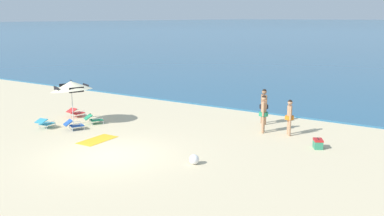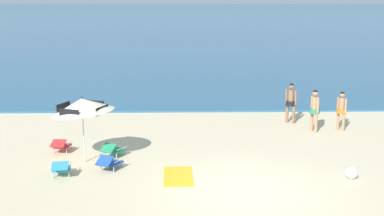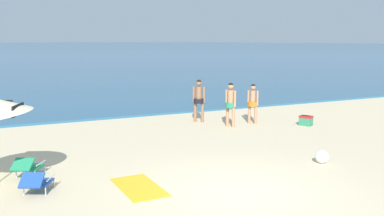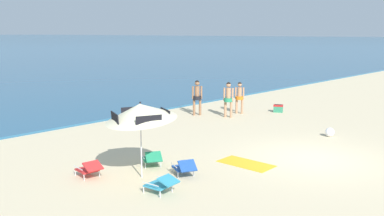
{
  "view_description": "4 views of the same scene",
  "coord_description": "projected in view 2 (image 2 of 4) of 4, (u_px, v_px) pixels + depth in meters",
  "views": [
    {
      "loc": [
        11.52,
        -11.69,
        5.34
      ],
      "look_at": [
        1.18,
        4.17,
        1.3
      ],
      "focal_mm": 40.15,
      "sensor_mm": 36.0,
      "label": 1
    },
    {
      "loc": [
        -1.85,
        -13.15,
        5.33
      ],
      "look_at": [
        -1.42,
        6.05,
        1.14
      ],
      "focal_mm": 45.97,
      "sensor_mm": 36.0,
      "label": 2
    },
    {
      "loc": [
        -5.02,
        -7.93,
        3.42
      ],
      "look_at": [
        0.95,
        4.44,
        1.25
      ],
      "focal_mm": 39.93,
      "sensor_mm": 36.0,
      "label": 3
    },
    {
      "loc": [
        -12.76,
        -6.47,
        4.19
      ],
      "look_at": [
        0.62,
        6.13,
        0.91
      ],
      "focal_mm": 39.66,
      "sensor_mm": 36.0,
      "label": 4
    }
  ],
  "objects": [
    {
      "name": "beach_towel",
      "position": [
        178.0,
        176.0,
        15.25
      ],
      "size": [
        0.95,
        1.82,
        0.01
      ],
      "primitive_type": "cube",
      "rotation": [
        0.0,
        0.0,
        0.03
      ],
      "color": "gold",
      "rests_on": "ground"
    },
    {
      "name": "person_wading_in",
      "position": [
        291.0,
        100.0,
        21.69
      ],
      "size": [
        0.44,
        0.44,
        1.8
      ],
      "color": "#8C6042",
      "rests_on": "ground"
    },
    {
      "name": "lounge_chair_under_umbrella",
      "position": [
        110.0,
        162.0,
        15.77
      ],
      "size": [
        0.87,
        1.03,
        0.53
      ],
      "color": "#1E4799",
      "rests_on": "ground"
    },
    {
      "name": "person_standing_beside",
      "position": [
        342.0,
        108.0,
        20.47
      ],
      "size": [
        0.41,
        0.43,
        1.66
      ],
      "color": "tan",
      "rests_on": "ground"
    },
    {
      "name": "ground_plane",
      "position": [
        246.0,
        192.0,
        14.03
      ],
      "size": [
        800.0,
        800.0,
        0.0
      ],
      "primitive_type": "plane",
      "color": "beige"
    },
    {
      "name": "lounge_chair_spare_folded",
      "position": [
        113.0,
        150.0,
        17.09
      ],
      "size": [
        0.91,
        1.03,
        0.53
      ],
      "color": "#1E7F56",
      "rests_on": "ground"
    },
    {
      "name": "lounge_chair_facing_sea",
      "position": [
        61.0,
        145.0,
        17.61
      ],
      "size": [
        0.64,
        0.94,
        0.51
      ],
      "color": "red",
      "rests_on": "ground"
    },
    {
      "name": "ocean_water",
      "position": [
        183.0,
        7.0,
        414.69
      ],
      "size": [
        800.0,
        800.0,
        0.1
      ],
      "primitive_type": "cube",
      "color": "#285B7F",
      "rests_on": "ground"
    },
    {
      "name": "beach_ball",
      "position": [
        352.0,
        173.0,
        15.01
      ],
      "size": [
        0.37,
        0.37,
        0.37
      ],
      "primitive_type": "sphere",
      "color": "white",
      "rests_on": "ground"
    },
    {
      "name": "person_standing_near_shore",
      "position": [
        315.0,
        108.0,
        20.23
      ],
      "size": [
        0.44,
        0.51,
        1.78
      ],
      "color": "tan",
      "rests_on": "ground"
    },
    {
      "name": "beach_umbrella_striped_main",
      "position": [
        82.0,
        105.0,
        16.18
      ],
      "size": [
        2.35,
        2.32,
        2.32
      ],
      "color": "silver",
      "rests_on": "ground"
    },
    {
      "name": "lounge_chair_beside_umbrella",
      "position": [
        61.0,
        168.0,
        15.2
      ],
      "size": [
        0.65,
        0.93,
        0.5
      ],
      "color": "teal",
      "rests_on": "ground"
    }
  ]
}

